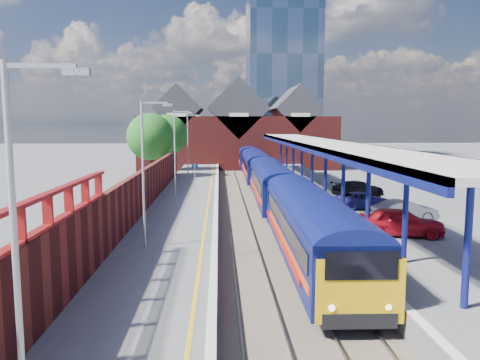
# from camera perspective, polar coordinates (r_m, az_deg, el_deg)

# --- Properties ---
(ground) EXTENTS (240.00, 240.00, 0.00)m
(ground) POSITION_cam_1_polar(r_m,az_deg,el_deg) (46.79, 1.02, -1.63)
(ground) COLOR #5B5B5E
(ground) RESTS_ON ground
(ballast_bed) EXTENTS (6.00, 76.00, 0.06)m
(ballast_bed) POSITION_cam_1_polar(r_m,az_deg,el_deg) (36.95, 1.98, -3.88)
(ballast_bed) COLOR #473D33
(ballast_bed) RESTS_ON ground
(rails) EXTENTS (4.51, 76.00, 0.14)m
(rails) POSITION_cam_1_polar(r_m,az_deg,el_deg) (36.94, 1.98, -3.74)
(rails) COLOR slate
(rails) RESTS_ON ground
(left_platform) EXTENTS (5.00, 76.00, 1.00)m
(left_platform) POSITION_cam_1_polar(r_m,az_deg,el_deg) (36.85, -6.58, -3.21)
(left_platform) COLOR #565659
(left_platform) RESTS_ON ground
(right_platform) EXTENTS (6.00, 76.00, 1.00)m
(right_platform) POSITION_cam_1_polar(r_m,az_deg,el_deg) (37.82, 11.10, -3.03)
(right_platform) COLOR #565659
(right_platform) RESTS_ON ground
(coping_left) EXTENTS (0.30, 76.00, 0.05)m
(coping_left) POSITION_cam_1_polar(r_m,az_deg,el_deg) (36.67, -2.93, -2.39)
(coping_left) COLOR silver
(coping_left) RESTS_ON left_platform
(coping_right) EXTENTS (0.30, 76.00, 0.05)m
(coping_right) POSITION_cam_1_polar(r_m,az_deg,el_deg) (37.16, 6.84, -2.30)
(coping_right) COLOR silver
(coping_right) RESTS_ON right_platform
(yellow_line) EXTENTS (0.14, 76.00, 0.01)m
(yellow_line) POSITION_cam_1_polar(r_m,az_deg,el_deg) (36.68, -3.86, -2.42)
(yellow_line) COLOR yellow
(yellow_line) RESTS_ON left_platform
(train) EXTENTS (3.06, 65.94, 3.45)m
(train) POSITION_cam_1_polar(r_m,az_deg,el_deg) (47.17, 2.79, 1.03)
(train) COLOR #0B1353
(train) RESTS_ON ground
(canopy) EXTENTS (4.50, 52.00, 4.48)m
(canopy) POSITION_cam_1_polar(r_m,az_deg,el_deg) (39.08, 9.85, 4.33)
(canopy) COLOR navy
(canopy) RESTS_ON right_platform
(lamp_post_a) EXTENTS (1.48, 0.18, 7.00)m
(lamp_post_a) POSITION_cam_1_polar(r_m,az_deg,el_deg) (9.10, -25.02, -6.08)
(lamp_post_a) COLOR #A5A8AA
(lamp_post_a) RESTS_ON left_platform
(lamp_post_b) EXTENTS (1.48, 0.18, 7.00)m
(lamp_post_b) POSITION_cam_1_polar(r_m,az_deg,el_deg) (22.54, -11.40, 1.82)
(lamp_post_b) COLOR #A5A8AA
(lamp_post_b) RESTS_ON left_platform
(lamp_post_c) EXTENTS (1.48, 0.18, 7.00)m
(lamp_post_c) POSITION_cam_1_polar(r_m,az_deg,el_deg) (38.39, -7.76, 3.94)
(lamp_post_c) COLOR #A5A8AA
(lamp_post_c) RESTS_ON left_platform
(lamp_post_d) EXTENTS (1.48, 0.18, 7.00)m
(lamp_post_d) POSITION_cam_1_polar(r_m,az_deg,el_deg) (54.33, -6.24, 4.81)
(lamp_post_d) COLOR #A5A8AA
(lamp_post_d) RESTS_ON left_platform
(platform_sign) EXTENTS (0.55, 0.08, 2.50)m
(platform_sign) POSITION_cam_1_polar(r_m,az_deg,el_deg) (40.46, -5.53, 0.84)
(platform_sign) COLOR #A5A8AA
(platform_sign) RESTS_ON left_platform
(brick_wall) EXTENTS (0.35, 50.00, 3.86)m
(brick_wall) POSITION_cam_1_polar(r_m,az_deg,el_deg) (30.51, -12.36, -1.71)
(brick_wall) COLOR maroon
(brick_wall) RESTS_ON left_platform
(station_building) EXTENTS (30.00, 12.12, 13.78)m
(station_building) POSITION_cam_1_polar(r_m,az_deg,el_deg) (74.26, -0.33, 5.75)
(station_building) COLOR maroon
(station_building) RESTS_ON ground
(glass_tower) EXTENTS (14.20, 14.20, 40.30)m
(glass_tower) POSITION_cam_1_polar(r_m,az_deg,el_deg) (97.95, 5.20, 14.65)
(glass_tower) COLOR #456276
(glass_tower) RESTS_ON ground
(tree_near) EXTENTS (5.20, 5.20, 8.10)m
(tree_near) POSITION_cam_1_polar(r_m,az_deg,el_deg) (52.65, -10.74, 5.06)
(tree_near) COLOR #382314
(tree_near) RESTS_ON ground
(tree_far) EXTENTS (5.20, 5.20, 8.10)m
(tree_far) POSITION_cam_1_polar(r_m,az_deg,el_deg) (60.46, -8.73, 5.32)
(tree_far) COLOR #382314
(tree_far) RESTS_ON ground
(parked_car_red) EXTENTS (4.73, 2.77, 1.51)m
(parked_car_red) POSITION_cam_1_polar(r_m,az_deg,el_deg) (26.33, 19.00, -4.83)
(parked_car_red) COLOR #A60D1A
(parked_car_red) RESTS_ON right_platform
(parked_car_silver) EXTENTS (4.11, 2.00, 1.30)m
(parked_car_silver) POSITION_cam_1_polar(r_m,az_deg,el_deg) (30.31, 19.43, -3.54)
(parked_car_silver) COLOR #A2A2A6
(parked_car_silver) RESTS_ON right_platform
(parked_car_dark) EXTENTS (4.88, 3.36, 1.31)m
(parked_car_dark) POSITION_cam_1_polar(r_m,az_deg,el_deg) (39.33, 14.22, -1.03)
(parked_car_dark) COLOR black
(parked_car_dark) RESTS_ON right_platform
(parked_car_blue) EXTENTS (4.48, 2.97, 1.14)m
(parked_car_blue) POSITION_cam_1_polar(r_m,az_deg,el_deg) (34.09, 14.60, -2.38)
(parked_car_blue) COLOR navy
(parked_car_blue) RESTS_ON right_platform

